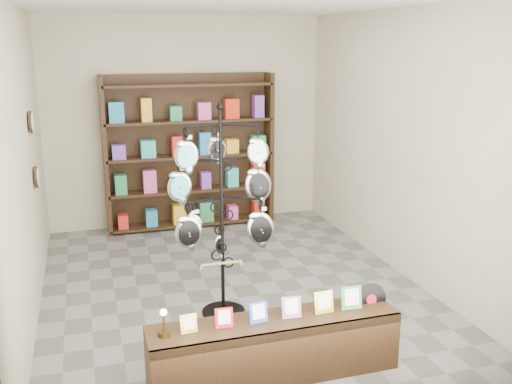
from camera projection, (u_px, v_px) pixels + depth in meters
ground at (231, 286)px, 6.32m from camera, size 5.00×5.00×0.00m
room_envelope at (229, 120)px, 5.85m from camera, size 5.00×5.00×5.00m
display_tree at (222, 196)px, 5.39m from camera, size 1.07×0.95×2.09m
front_shelf at (275, 347)px, 4.57m from camera, size 2.02×0.42×0.71m
back_shelving at (190, 157)px, 8.18m from camera, size 2.42×0.36×2.20m
wall_clocks at (33, 150)px, 6.12m from camera, size 0.03×0.24×0.84m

